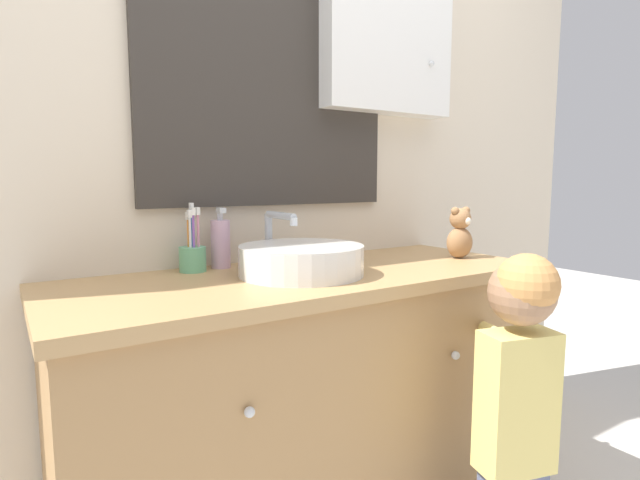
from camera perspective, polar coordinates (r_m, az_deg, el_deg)
wall_back at (r=1.71m, az=-5.54°, el=14.04°), size 3.20×0.18×2.50m
vanity_counter at (r=1.57m, az=-1.06°, el=-18.47°), size 1.42×0.55×0.81m
sink_basin at (r=1.41m, az=-2.20°, el=-2.15°), size 0.35×0.41×0.17m
toothbrush_holder at (r=1.50m, az=-14.35°, el=-1.75°), size 0.08×0.08×0.20m
soap_dispenser at (r=1.54m, az=-11.29°, el=-0.34°), size 0.06×0.06×0.18m
child_figure at (r=1.40m, az=21.62°, el=-15.51°), size 0.27×0.41×0.90m
teddy_bear at (r=1.76m, az=15.70°, el=0.68°), size 0.10×0.08×0.18m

